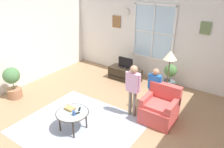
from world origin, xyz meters
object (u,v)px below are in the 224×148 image
(person_blue_shirt, at_px, (155,85))
(potted_plant_corner, at_px, (12,81))
(potted_plant_by_window, at_px, (170,76))
(remote_near_books, at_px, (77,113))
(television, at_px, (125,63))
(coffee_table, at_px, (72,113))
(remote_near_cup, at_px, (80,109))
(floor_lamp, at_px, (170,61))
(tv_stand, at_px, (125,74))
(book_stack, at_px, (70,108))
(armchair, at_px, (160,108))
(cup, at_px, (74,113))
(person_pink_shirt, at_px, (133,85))

(person_blue_shirt, height_order, potted_plant_corner, person_blue_shirt)
(potted_plant_by_window, distance_m, potted_plant_corner, 4.56)
(remote_near_books, distance_m, potted_plant_corner, 2.50)
(television, height_order, potted_plant_by_window, potted_plant_by_window)
(coffee_table, bearing_deg, remote_near_cup, 73.13)
(floor_lamp, bearing_deg, television, 153.51)
(tv_stand, bearing_deg, coffee_table, -81.96)
(television, xyz_separation_m, book_stack, (0.28, -2.84, -0.12))
(armchair, relative_size, book_stack, 3.82)
(remote_near_cup, distance_m, floor_lamp, 2.41)
(cup, xyz_separation_m, remote_near_cup, (-0.05, 0.23, -0.04))
(person_blue_shirt, bearing_deg, remote_near_cup, -125.65)
(television, bearing_deg, armchair, -37.96)
(tv_stand, height_order, remote_near_cup, remote_near_cup)
(person_pink_shirt, bearing_deg, person_blue_shirt, 53.35)
(potted_plant_by_window, xyz_separation_m, potted_plant_corner, (-3.42, -3.01, 0.09))
(coffee_table, bearing_deg, potted_plant_corner, 177.70)
(remote_near_cup, bearing_deg, potted_plant_by_window, 71.45)
(television, bearing_deg, floor_lamp, -26.49)
(potted_plant_by_window, bearing_deg, television, -171.22)
(remote_near_cup, bearing_deg, person_pink_shirt, 54.79)
(book_stack, bearing_deg, potted_plant_corner, 178.85)
(television, bearing_deg, remote_near_cup, -80.33)
(coffee_table, distance_m, potted_plant_corner, 2.39)
(cup, bearing_deg, potted_plant_corner, 176.58)
(book_stack, bearing_deg, armchair, 41.35)
(television, relative_size, armchair, 0.58)
(tv_stand, relative_size, television, 2.13)
(person_blue_shirt, bearing_deg, armchair, -43.00)
(television, relative_size, potted_plant_corner, 0.56)
(remote_near_books, relative_size, floor_lamp, 0.09)
(remote_near_books, bearing_deg, potted_plant_corner, 178.04)
(tv_stand, distance_m, remote_near_books, 2.94)
(coffee_table, distance_m, potted_plant_by_window, 3.28)
(person_pink_shirt, distance_m, potted_plant_corner, 3.41)
(book_stack, height_order, person_blue_shirt, person_blue_shirt)
(tv_stand, bearing_deg, remote_near_books, -79.59)
(book_stack, xyz_separation_m, cup, (0.23, -0.10, 0.02))
(tv_stand, distance_m, coffee_table, 2.93)
(person_blue_shirt, relative_size, person_pink_shirt, 0.88)
(armchair, height_order, person_pink_shirt, person_pink_shirt)
(floor_lamp, bearing_deg, person_blue_shirt, -124.77)
(armchair, bearing_deg, cup, -132.06)
(book_stack, xyz_separation_m, person_pink_shirt, (0.93, 1.20, 0.35))
(cup, bearing_deg, person_pink_shirt, 61.63)
(potted_plant_by_window, bearing_deg, floor_lamp, -73.77)
(cup, bearing_deg, armchair, 47.94)
(coffee_table, relative_size, cup, 7.29)
(potted_plant_corner, bearing_deg, armchair, 19.29)
(remote_near_cup, xyz_separation_m, potted_plant_corner, (-2.44, -0.08, 0.05))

